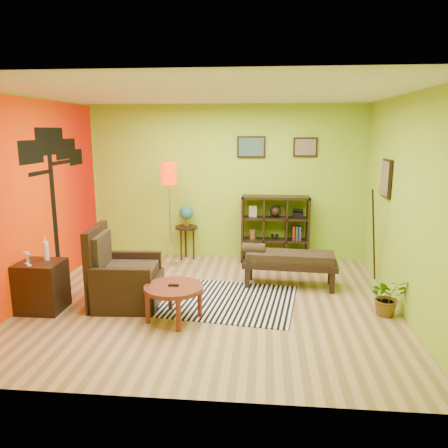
# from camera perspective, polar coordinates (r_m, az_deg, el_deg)

# --- Properties ---
(ground) EXTENTS (5.00, 5.00, 0.00)m
(ground) POSITION_cam_1_polar(r_m,az_deg,el_deg) (6.16, -1.60, -10.17)
(ground) COLOR tan
(ground) RESTS_ON ground
(room_shell) EXTENTS (5.04, 4.54, 2.82)m
(room_shell) POSITION_cam_1_polar(r_m,az_deg,el_deg) (5.75, -2.61, 6.76)
(room_shell) COLOR #99CB2D
(room_shell) RESTS_ON ground
(zebra_rug) EXTENTS (2.34, 1.79, 0.01)m
(zebra_rug) POSITION_cam_1_polar(r_m,az_deg,el_deg) (6.24, -1.03, -9.82)
(zebra_rug) COLOR white
(zebra_rug) RESTS_ON ground
(coffee_table) EXTENTS (0.74, 0.74, 0.47)m
(coffee_table) POSITION_cam_1_polar(r_m,az_deg,el_deg) (5.51, -6.58, -8.64)
(coffee_table) COLOR maroon
(coffee_table) RESTS_ON ground
(armchair) EXTENTS (0.95, 0.96, 1.08)m
(armchair) POSITION_cam_1_polar(r_m,az_deg,el_deg) (6.16, -13.14, -7.23)
(armchair) COLOR black
(armchair) RESTS_ON ground
(side_cabinet) EXTENTS (0.56, 0.51, 0.98)m
(side_cabinet) POSITION_cam_1_polar(r_m,az_deg,el_deg) (6.27, -22.73, -7.47)
(side_cabinet) COLOR black
(side_cabinet) RESTS_ON ground
(floor_lamp) EXTENTS (0.27, 0.27, 1.81)m
(floor_lamp) POSITION_cam_1_polar(r_m,az_deg,el_deg) (7.50, -7.18, 5.35)
(floor_lamp) COLOR silver
(floor_lamp) RESTS_ON ground
(globe_table) EXTENTS (0.41, 0.41, 1.00)m
(globe_table) POSITION_cam_1_polar(r_m,az_deg,el_deg) (8.00, -4.94, 0.71)
(globe_table) COLOR black
(globe_table) RESTS_ON ground
(cube_shelf) EXTENTS (1.20, 0.35, 1.20)m
(cube_shelf) POSITION_cam_1_polar(r_m,az_deg,el_deg) (7.89, 6.77, -0.69)
(cube_shelf) COLOR black
(cube_shelf) RESTS_ON ground
(bench) EXTENTS (1.46, 0.61, 0.65)m
(bench) POSITION_cam_1_polar(r_m,az_deg,el_deg) (6.71, 8.25, -4.64)
(bench) COLOR black
(bench) RESTS_ON ground
(potted_plant) EXTENTS (0.53, 0.57, 0.39)m
(potted_plant) POSITION_cam_1_polar(r_m,az_deg,el_deg) (6.07, 20.53, -9.35)
(potted_plant) COLOR #26661E
(potted_plant) RESTS_ON ground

